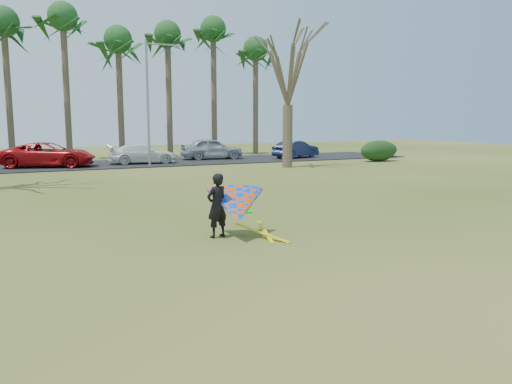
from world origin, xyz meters
name	(u,v)px	position (x,y,z in m)	size (l,w,h in m)	color
ground	(292,248)	(0.00, 0.00, 0.00)	(100.00, 100.00, 0.00)	#264E11
parking_strip	(110,164)	(0.00, 25.00, 0.03)	(46.00, 7.00, 0.06)	black
palm_4	(3,24)	(-6.00, 31.00, 9.85)	(4.84, 4.84, 11.54)	#4B3D2D
palm_5	(63,19)	(-2.00, 31.00, 10.52)	(4.84, 4.84, 12.24)	brown
palm_6	(118,41)	(2.00, 31.00, 9.17)	(4.84, 4.84, 10.84)	#4E3C2F
palm_7	(168,36)	(6.00, 31.00, 9.85)	(4.84, 4.84, 11.54)	brown
palm_8	(213,31)	(10.00, 31.00, 10.52)	(4.84, 4.84, 12.24)	#4C3B2E
palm_9	(256,50)	(14.00, 31.00, 9.17)	(4.84, 4.84, 10.84)	#4F402F
bare_tree_right	(288,63)	(10.00, 18.00, 6.57)	(6.27, 6.27, 9.21)	#47392A
streetlight	(150,97)	(2.16, 22.00, 4.46)	(2.28, 0.18, 8.00)	gray
hedge_near	(379,151)	(18.41, 19.16, 0.78)	(3.10, 1.41, 1.55)	black
hedge_far	(385,150)	(21.23, 21.80, 0.64)	(2.30, 1.08, 1.28)	#143917
car_2	(49,155)	(-3.90, 24.28, 0.84)	(2.60, 5.65, 1.57)	#AE0D12
car_3	(143,154)	(2.09, 24.29, 0.72)	(1.86, 4.57, 1.33)	white
car_4	(212,148)	(7.81, 25.90, 0.86)	(1.90, 4.72, 1.61)	#A0A6AD
car_5	(296,149)	(14.22, 24.10, 0.74)	(1.44, 4.12, 1.36)	#19224C
kite_flyer	(235,206)	(-0.80, 1.61, 0.85)	(2.13, 2.39, 2.02)	black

